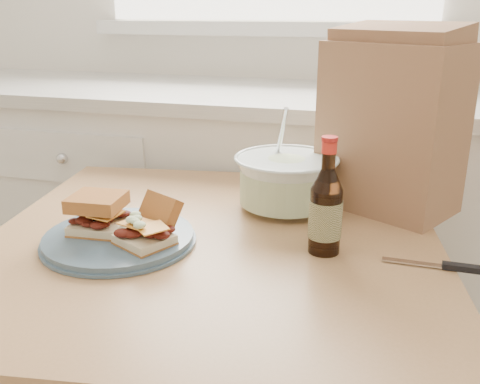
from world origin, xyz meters
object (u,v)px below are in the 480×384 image
(plate, at_px, (119,239))
(paper_bag, at_px, (392,128))
(beer_bottle, at_px, (326,210))
(coleslaw_bowl, at_px, (286,183))
(dining_table, at_px, (212,286))

(plate, bearing_deg, paper_bag, 35.86)
(plate, xyz_separation_m, beer_bottle, (0.39, 0.07, 0.07))
(coleslaw_bowl, relative_size, beer_bottle, 1.06)
(plate, height_order, paper_bag, paper_bag)
(coleslaw_bowl, height_order, beer_bottle, coleslaw_bowl)
(dining_table, bearing_deg, beer_bottle, -8.70)
(coleslaw_bowl, relative_size, paper_bag, 0.64)
(dining_table, bearing_deg, plate, -164.55)
(dining_table, distance_m, plate, 0.22)
(dining_table, xyz_separation_m, coleslaw_bowl, (0.11, 0.21, 0.17))
(dining_table, relative_size, plate, 3.54)
(plate, distance_m, paper_bag, 0.63)
(beer_bottle, bearing_deg, coleslaw_bowl, 130.66)
(dining_table, xyz_separation_m, beer_bottle, (0.23, -0.00, 0.19))
(beer_bottle, bearing_deg, plate, -158.15)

